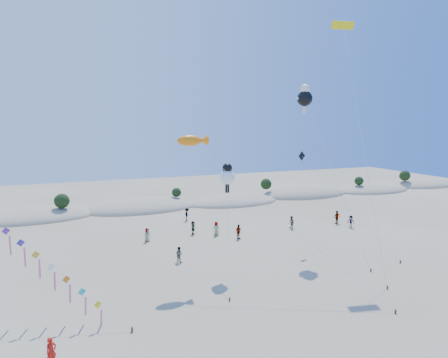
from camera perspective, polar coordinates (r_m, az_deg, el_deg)
dune_ridge at (r=63.79m, az=-11.48°, el=-4.23°), size 145.30×11.49×5.57m
fish_kite at (r=34.56m, az=-4.72°, el=5.80°), size 12.75×14.30×12.81m
cartoon_kite_low at (r=35.51m, az=0.49°, el=0.56°), size 3.38×7.81×10.14m
cartoon_kite_high at (r=43.98m, az=12.22°, el=12.14°), size 2.09×11.32×18.25m
parafoil_kite at (r=43.81m, az=17.71°, el=20.93°), size 4.10×11.44×24.48m
dark_kite at (r=42.87m, az=14.98°, el=-0.13°), size 6.25×9.77×10.75m
flyer_foreground at (r=25.56m, az=-24.82°, el=-22.79°), size 0.75×0.71×1.72m
beachgoers at (r=48.64m, az=2.47°, el=-7.09°), size 27.78×16.80×1.85m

